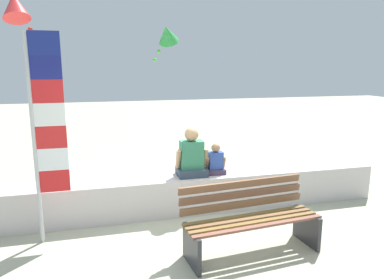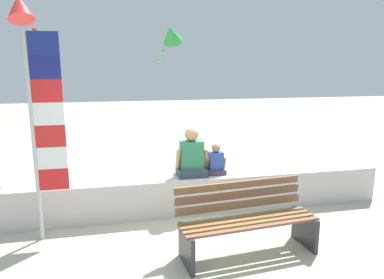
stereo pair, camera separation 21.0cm
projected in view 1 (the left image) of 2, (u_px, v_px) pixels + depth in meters
The scene contains 8 objects.
ground_plane at pixel (194, 235), 5.06m from camera, with size 40.00×40.00×0.00m, color #ADAD92.
seawall_ledge at pixel (180, 194), 5.83m from camera, with size 6.86×0.55×0.60m, color beige.
park_bench at pixel (250, 220), 4.55m from camera, with size 1.81×0.77×0.88m.
person_adult at pixel (192, 157), 5.76m from camera, with size 0.52×0.38×0.80m.
person_child at pixel (216, 162), 5.88m from camera, with size 0.33×0.25×0.51m.
flag_banner at pixel (44, 125), 4.57m from camera, with size 0.43×0.05×2.78m.
kite_red at pixel (16, 7), 5.88m from camera, with size 0.72×0.69×1.05m.
kite_green at pixel (167, 35), 7.67m from camera, with size 0.66×0.71×0.86m.
Camera 1 is at (-1.20, -4.52, 2.35)m, focal length 33.39 mm.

